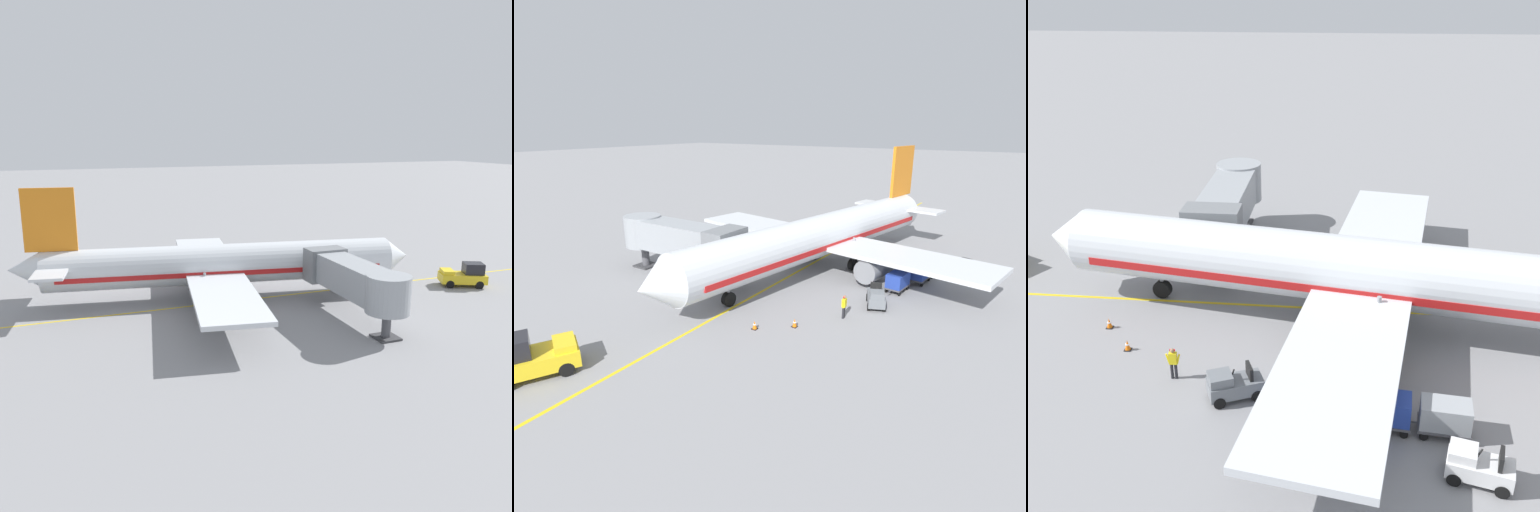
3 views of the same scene
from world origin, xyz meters
TOP-DOWN VIEW (x-y plane):
  - ground_plane at (0.00, 0.00)m, footprint 400.00×400.00m
  - gate_lead_in_line at (0.00, 0.00)m, footprint 0.24×80.00m
  - parked_airliner at (-1.43, 0.66)m, footprint 30.45×37.25m
  - jet_bridge at (8.08, 9.27)m, footprint 12.58×3.50m
  - pushback_tractor at (3.48, 24.89)m, footprint 3.90×4.92m
  - baggage_tug_lead at (-8.69, 6.00)m, footprint 2.10×2.77m
  - baggage_tug_trailing at (-12.75, -4.16)m, footprint 1.81×2.72m
  - baggage_cart_front at (-9.06, 2.17)m, footprint 1.51×2.95m
  - baggage_cart_second_in_train at (-10.00, -0.81)m, footprint 1.51×2.95m
  - baggage_cart_third_in_train at (-10.21, -3.27)m, footprint 1.51×2.95m
  - ground_crew_wing_walker at (-5.15, -1.49)m, footprint 0.72×0.34m
  - ground_crew_loader at (-7.51, 9.11)m, footprint 0.25×0.73m
  - safety_cone_nose_left at (-3.33, 13.92)m, footprint 0.36×0.36m
  - safety_cone_nose_right at (-5.36, 12.18)m, footprint 0.36×0.36m

SIDE VIEW (x-z plane):
  - ground_plane at x=0.00m, z-range 0.00..0.00m
  - gate_lead_in_line at x=0.00m, z-range 0.00..0.01m
  - safety_cone_nose_left at x=-3.33m, z-range -0.01..0.58m
  - safety_cone_nose_right at x=-5.36m, z-range -0.01..0.58m
  - baggage_tug_lead at x=-8.69m, z-range -0.10..1.52m
  - baggage_tug_trailing at x=-12.75m, z-range -0.10..1.52m
  - baggage_cart_front at x=-9.06m, z-range 0.16..1.74m
  - baggage_cart_second_in_train at x=-10.00m, z-range 0.16..1.74m
  - baggage_cart_third_in_train at x=-10.21m, z-range 0.16..1.74m
  - ground_crew_wing_walker at x=-5.15m, z-range 0.11..1.80m
  - ground_crew_loader at x=-7.51m, z-range 0.11..1.80m
  - pushback_tractor at x=3.48m, z-range -0.10..2.30m
  - parked_airliner at x=-1.43m, z-range -2.13..8.50m
  - jet_bridge at x=8.08m, z-range 0.96..5.94m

